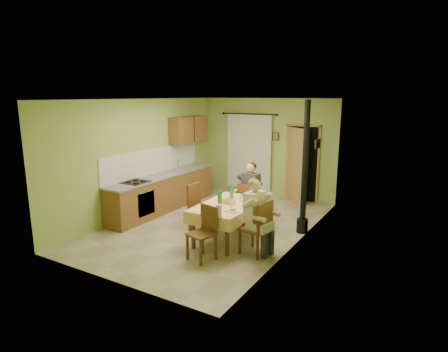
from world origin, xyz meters
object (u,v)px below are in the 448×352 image
Objects in this scene: chair_far at (249,212)px; man_right at (256,208)px; dining_table at (227,222)px; man_far at (250,187)px; chair_near at (202,244)px; chair_left at (202,217)px; chair_right at (256,239)px; stove_flue at (304,186)px.

man_right reaches higher than chair_far.
dining_table is 1.22× the size of man_far.
chair_left is at bearing -40.97° from chair_near.
chair_right is 1.73m from man_far.
chair_far is 0.94× the size of chair_right.
chair_right is at bearing -90.00° from man_right.
stove_flue reaches higher than chair_near.
chair_far is 0.34× the size of stove_flue.
chair_near is at bearing 146.09° from man_right.
chair_far is 2.10m from chair_near.
stove_flue is at bearing -3.23° from chair_right.
man_right is at bearing -24.32° from dining_table.
man_right is (0.82, -1.39, 0.59)m from chair_far.
chair_right is 0.74× the size of man_right.
man_right is at bearing -104.72° from stove_flue.
man_right reaches higher than chair_right.
chair_right is at bearing -24.11° from dining_table.
man_right is 0.50× the size of stove_flue.
chair_right is at bearing -120.68° from chair_near.
chair_left reaches higher than dining_table.
chair_near is at bearing -73.27° from man_far.
chair_far is 1.62m from chair_right.
man_right is (0.82, -1.40, 0.00)m from man_far.
stove_flue is (1.22, 0.11, 0.73)m from chair_far.
chair_far is 0.69× the size of man_far.
chair_near is (0.12, -2.10, 0.00)m from chair_far.
man_right is at bearing 90.00° from chair_right.
stove_flue is (1.93, 0.98, 0.73)m from chair_left.
chair_near is 2.57m from stove_flue.
man_far is (0.00, 0.01, 0.59)m from chair_far.
chair_right is (0.84, -1.39, 0.00)m from chair_far.
stove_flue reaches higher than chair_left.
stove_flue is (1.17, 1.18, 0.64)m from dining_table.
chair_right reaches higher than dining_table.
chair_left is (-0.84, 1.23, 0.00)m from chair_near.
dining_table is 0.86m from chair_right.
stove_flue reaches higher than dining_table.
chair_right is 1.01× the size of chair_left.
chair_near is at bearing -116.44° from stove_flue.
chair_right reaches higher than chair_far.
chair_far is 1.12m from chair_left.
stove_flue is at bearing 43.43° from dining_table.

